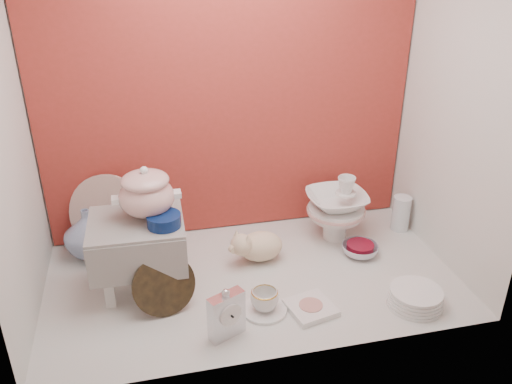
# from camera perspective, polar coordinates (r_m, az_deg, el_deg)

# --- Properties ---
(ground) EXTENTS (1.80, 1.80, 0.00)m
(ground) POSITION_cam_1_polar(r_m,az_deg,el_deg) (2.42, -0.36, -9.20)
(ground) COLOR silver
(ground) RESTS_ON ground
(niche_shell) EXTENTS (1.86, 1.03, 1.53)m
(niche_shell) POSITION_cam_1_polar(r_m,az_deg,el_deg) (2.19, -1.50, 13.82)
(niche_shell) COLOR #AA312A
(niche_shell) RESTS_ON ground
(step_stool) EXTENTS (0.40, 0.35, 0.33)m
(step_stool) POSITION_cam_1_polar(r_m,az_deg,el_deg) (2.33, -12.34, -6.56)
(step_stool) COLOR silver
(step_stool) RESTS_ON ground
(soup_tureen) EXTENTS (0.32, 0.32, 0.23)m
(soup_tureen) POSITION_cam_1_polar(r_m,az_deg,el_deg) (2.22, -11.64, 0.02)
(soup_tureen) COLOR white
(soup_tureen) RESTS_ON step_stool
(cobalt_bowl) EXTENTS (0.14, 0.14, 0.05)m
(cobalt_bowl) POSITION_cam_1_polar(r_m,az_deg,el_deg) (2.18, -9.79, -2.99)
(cobalt_bowl) COLOR #0A1D4F
(cobalt_bowl) RESTS_ON step_stool
(floral_platter) EXTENTS (0.41, 0.26, 0.39)m
(floral_platter) POSITION_cam_1_polar(r_m,az_deg,el_deg) (2.60, -15.43, -2.47)
(floral_platter) COLOR white
(floral_platter) RESTS_ON ground
(blue_white_vase) EXTENTS (0.24, 0.24, 0.24)m
(blue_white_vase) POSITION_cam_1_polar(r_m,az_deg,el_deg) (2.64, -17.48, -4.15)
(blue_white_vase) COLOR white
(blue_white_vase) RESTS_ON ground
(lacquer_tray) EXTENTS (0.27, 0.14, 0.25)m
(lacquer_tray) POSITION_cam_1_polar(r_m,az_deg,el_deg) (2.20, -9.78, -9.79)
(lacquer_tray) COLOR black
(lacquer_tray) RESTS_ON ground
(mantel_clock) EXTENTS (0.15, 0.11, 0.21)m
(mantel_clock) POSITION_cam_1_polar(r_m,az_deg,el_deg) (2.06, -3.17, -12.81)
(mantel_clock) COLOR silver
(mantel_clock) RESTS_ON ground
(plush_pig) EXTENTS (0.29, 0.22, 0.16)m
(plush_pig) POSITION_cam_1_polar(r_m,az_deg,el_deg) (2.50, 0.50, -5.76)
(plush_pig) COLOR beige
(plush_pig) RESTS_ON ground
(teacup_saucer) EXTENTS (0.20, 0.20, 0.01)m
(teacup_saucer) POSITION_cam_1_polar(r_m,az_deg,el_deg) (2.23, 0.91, -12.44)
(teacup_saucer) COLOR white
(teacup_saucer) RESTS_ON ground
(gold_rim_teacup) EXTENTS (0.14, 0.14, 0.09)m
(gold_rim_teacup) POSITION_cam_1_polar(r_m,az_deg,el_deg) (2.20, 0.92, -11.41)
(gold_rim_teacup) COLOR white
(gold_rim_teacup) RESTS_ON teacup_saucer
(lattice_dish) EXTENTS (0.21, 0.21, 0.02)m
(lattice_dish) POSITION_cam_1_polar(r_m,az_deg,el_deg) (2.25, 5.86, -12.18)
(lattice_dish) COLOR white
(lattice_dish) RESTS_ON ground
(dinner_plate_stack) EXTENTS (0.29, 0.29, 0.07)m
(dinner_plate_stack) POSITION_cam_1_polar(r_m,az_deg,el_deg) (2.34, 16.66, -10.73)
(dinner_plate_stack) COLOR white
(dinner_plate_stack) RESTS_ON ground
(crystal_bowl) EXTENTS (0.19, 0.19, 0.05)m
(crystal_bowl) POSITION_cam_1_polar(r_m,az_deg,el_deg) (2.61, 11.02, -6.08)
(crystal_bowl) COLOR silver
(crystal_bowl) RESTS_ON ground
(clear_glass_vase) EXTENTS (0.12, 0.12, 0.18)m
(clear_glass_vase) POSITION_cam_1_polar(r_m,az_deg,el_deg) (2.84, 15.21, -2.20)
(clear_glass_vase) COLOR silver
(clear_glass_vase) RESTS_ON ground
(porcelain_tower) EXTENTS (0.37, 0.37, 0.33)m
(porcelain_tower) POSITION_cam_1_polar(r_m,az_deg,el_deg) (2.66, 8.55, -1.67)
(porcelain_tower) COLOR white
(porcelain_tower) RESTS_ON ground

